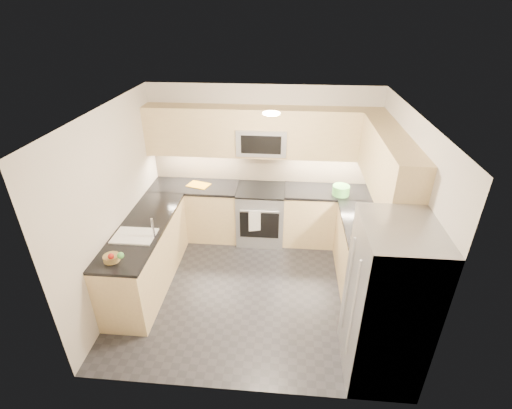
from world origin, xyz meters
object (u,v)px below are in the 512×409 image
(gas_range, at_px, (261,215))
(utensil_bowl, at_px, (341,190))
(cutting_board, at_px, (199,185))
(microwave, at_px, (262,140))
(refrigerator, at_px, (387,303))
(fruit_basket, at_px, (112,258))

(gas_range, relative_size, utensil_bowl, 3.48)
(gas_range, height_order, cutting_board, cutting_board)
(microwave, relative_size, utensil_bowl, 2.90)
(utensil_bowl, distance_m, cutting_board, 2.27)
(utensil_bowl, bearing_deg, refrigerator, -84.93)
(microwave, distance_m, fruit_basket, 2.77)
(microwave, distance_m, cutting_board, 1.28)
(gas_range, distance_m, utensil_bowl, 1.37)
(utensil_bowl, bearing_deg, fruit_basket, -145.59)
(gas_range, relative_size, cutting_board, 2.64)
(cutting_board, bearing_deg, fruit_basket, -104.82)
(cutting_board, relative_size, fruit_basket, 1.84)
(refrigerator, bearing_deg, microwave, 119.62)
(utensil_bowl, relative_size, cutting_board, 0.76)
(gas_range, relative_size, refrigerator, 0.51)
(refrigerator, relative_size, utensil_bowl, 6.88)
(gas_range, distance_m, refrigerator, 2.86)
(utensil_bowl, xyz_separation_m, cutting_board, (-2.27, 0.14, -0.07))
(cutting_board, bearing_deg, gas_range, -1.82)
(gas_range, xyz_separation_m, microwave, (0.00, 0.12, 1.24))
(gas_range, bearing_deg, utensil_bowl, -4.78)
(gas_range, height_order, fruit_basket, fruit_basket)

